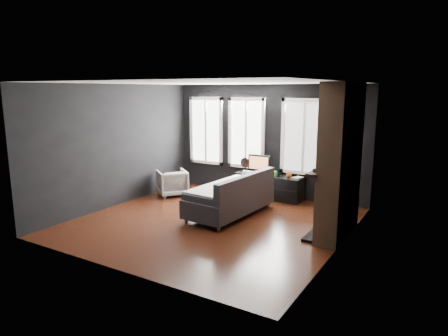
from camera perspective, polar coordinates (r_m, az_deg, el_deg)
The scene contains 18 objects.
floor at distance 7.97m, azimuth -1.74°, elevation -7.72°, with size 5.00×5.00×0.00m, color black.
ceiling at distance 7.54m, azimuth -1.87°, elevation 12.09°, with size 5.00×5.00×0.00m, color white.
wall_back at distance 9.81m, azimuth 6.15°, elevation 3.92°, with size 5.00×0.02×2.70m, color black.
wall_left at distance 9.22m, azimuth -15.00°, elevation 3.14°, with size 0.02×5.00×2.70m, color black.
wall_right at distance 6.64m, azimuth 16.64°, elevation 0.03°, with size 0.02×5.00×2.70m, color black.
windows at distance 9.90m, azimuth 3.78°, elevation 10.01°, with size 4.00×0.16×1.76m, color white, non-canonical shape.
fireplace at distance 7.26m, azimuth 16.31°, elevation 0.98°, with size 0.70×1.62×2.70m, color #93724C, non-canonical shape.
sofa at distance 8.29m, azimuth 0.87°, elevation -3.67°, with size 1.06×2.11×0.91m, color #242427, non-canonical shape.
stripe_pillow at distance 8.58m, azimuth 4.23°, elevation -1.82°, with size 0.09×0.36×0.36m, color gray.
armchair at distance 9.93m, azimuth -7.41°, elevation -1.91°, with size 0.67×0.63×0.69m, color white.
media_console at distance 9.69m, azimuth 6.44°, elevation -2.59°, with size 1.66×0.52×0.57m, color black, non-canonical shape.
monitor at distance 9.71m, azimuth 5.03°, elevation 0.74°, with size 0.57×0.12×0.51m, color black, non-canonical shape.
desk_fan at distance 9.93m, azimuth 3.07°, elevation 0.55°, with size 0.25×0.25×0.36m, color #949494, non-canonical shape.
mug at distance 9.39m, azimuth 9.25°, elevation -0.91°, with size 0.13×0.10×0.13m, color #D55718.
book at distance 9.39m, azimuth 10.09°, elevation -0.62°, with size 0.17×0.02×0.24m, color #AAA387.
storage_box at distance 9.50m, azimuth 6.90°, elevation -0.75°, with size 0.22×0.14×0.12m, color #236729.
mantel_vase at distance 7.76m, azimuth 15.38°, elevation 1.41°, with size 0.17×0.18×0.17m, color gold.
mantel_clock at distance 6.83m, azimuth 13.05°, elevation -0.33°, with size 0.13×0.13×0.04m, color black.
Camera 1 is at (4.09, -6.33, 2.58)m, focal length 32.00 mm.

